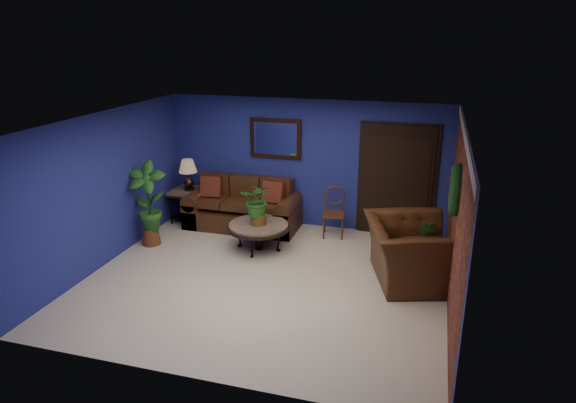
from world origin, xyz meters
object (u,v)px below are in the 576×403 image
(coffee_table, at_px, (258,227))
(end_table, at_px, (190,197))
(sofa, at_px, (244,210))
(armchair, at_px, (410,252))
(side_chair, at_px, (334,208))
(table_lamp, at_px, (188,171))

(coffee_table, height_order, end_table, end_table)
(coffee_table, distance_m, end_table, 2.05)
(coffee_table, xyz_separation_m, end_table, (-1.81, 0.96, 0.09))
(sofa, xyz_separation_m, armchair, (3.30, -1.47, 0.15))
(sofa, height_order, end_table, sofa)
(end_table, bearing_deg, armchair, -17.90)
(side_chair, bearing_deg, end_table, 172.78)
(side_chair, xyz_separation_m, armchair, (1.50, -1.51, -0.05))
(armchair, bearing_deg, side_chair, 27.57)
(sofa, height_order, side_chair, sofa)
(end_table, height_order, table_lamp, table_lamp)
(coffee_table, height_order, armchair, armchair)
(end_table, bearing_deg, coffee_table, -28.08)
(end_table, bearing_deg, sofa, 1.63)
(sofa, distance_m, end_table, 1.17)
(table_lamp, bearing_deg, sofa, 1.63)
(coffee_table, bearing_deg, side_chair, 42.06)
(sofa, xyz_separation_m, table_lamp, (-1.15, -0.03, 0.72))
(end_table, xyz_separation_m, table_lamp, (0.00, -0.00, 0.54))
(coffee_table, xyz_separation_m, armchair, (2.64, -0.47, 0.06))
(end_table, relative_size, side_chair, 0.77)
(sofa, height_order, coffee_table, sofa)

